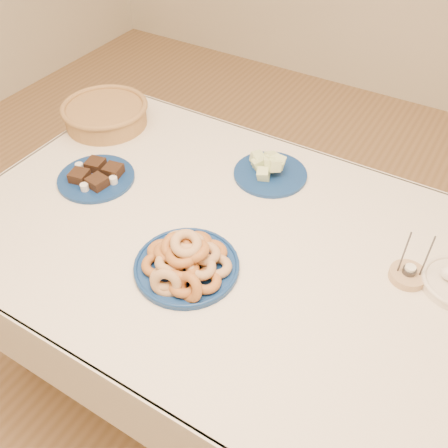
{
  "coord_description": "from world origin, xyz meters",
  "views": [
    {
      "loc": [
        0.53,
        -0.92,
        1.82
      ],
      "look_at": [
        0.0,
        -0.05,
        0.85
      ],
      "focal_mm": 40.0,
      "sensor_mm": 36.0,
      "label": 1
    }
  ],
  "objects_px": {
    "candle_holder": "(408,274)",
    "donut_platter": "(186,261)",
    "melon_plate": "(269,169)",
    "wicker_basket": "(105,113)",
    "dining_table": "(232,262)",
    "brownie_plate": "(96,177)"
  },
  "relations": [
    {
      "from": "candle_holder",
      "to": "donut_platter",
      "type": "bearing_deg",
      "value": -151.59
    },
    {
      "from": "melon_plate",
      "to": "candle_holder",
      "type": "distance_m",
      "value": 0.59
    },
    {
      "from": "wicker_basket",
      "to": "dining_table",
      "type": "bearing_deg",
      "value": -21.52
    },
    {
      "from": "donut_platter",
      "to": "brownie_plate",
      "type": "distance_m",
      "value": 0.53
    },
    {
      "from": "melon_plate",
      "to": "candle_holder",
      "type": "height_order",
      "value": "candle_holder"
    },
    {
      "from": "dining_table",
      "to": "donut_platter",
      "type": "height_order",
      "value": "donut_platter"
    },
    {
      "from": "dining_table",
      "to": "candle_holder",
      "type": "bearing_deg",
      "value": 13.17
    },
    {
      "from": "melon_plate",
      "to": "wicker_basket",
      "type": "height_order",
      "value": "same"
    },
    {
      "from": "brownie_plate",
      "to": "candle_holder",
      "type": "relative_size",
      "value": 1.84
    },
    {
      "from": "melon_plate",
      "to": "candle_holder",
      "type": "relative_size",
      "value": 1.78
    },
    {
      "from": "donut_platter",
      "to": "candle_holder",
      "type": "height_order",
      "value": "candle_holder"
    },
    {
      "from": "wicker_basket",
      "to": "candle_holder",
      "type": "height_order",
      "value": "candle_holder"
    },
    {
      "from": "dining_table",
      "to": "melon_plate",
      "type": "height_order",
      "value": "melon_plate"
    },
    {
      "from": "candle_holder",
      "to": "brownie_plate",
      "type": "bearing_deg",
      "value": -173.81
    },
    {
      "from": "melon_plate",
      "to": "dining_table",
      "type": "bearing_deg",
      "value": -81.41
    },
    {
      "from": "donut_platter",
      "to": "dining_table",
      "type": "bearing_deg",
      "value": 75.21
    },
    {
      "from": "wicker_basket",
      "to": "candle_holder",
      "type": "xyz_separation_m",
      "value": [
        1.24,
        -0.18,
        -0.03
      ]
    },
    {
      "from": "melon_plate",
      "to": "candle_holder",
      "type": "bearing_deg",
      "value": -21.72
    },
    {
      "from": "dining_table",
      "to": "melon_plate",
      "type": "distance_m",
      "value": 0.36
    },
    {
      "from": "brownie_plate",
      "to": "melon_plate",
      "type": "bearing_deg",
      "value": 33.87
    },
    {
      "from": "wicker_basket",
      "to": "candle_holder",
      "type": "bearing_deg",
      "value": -8.16
    },
    {
      "from": "melon_plate",
      "to": "donut_platter",
      "type": "bearing_deg",
      "value": -89.6
    }
  ]
}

